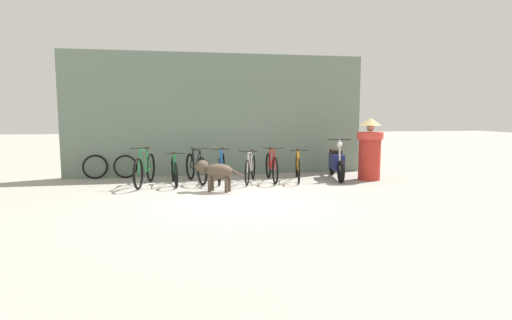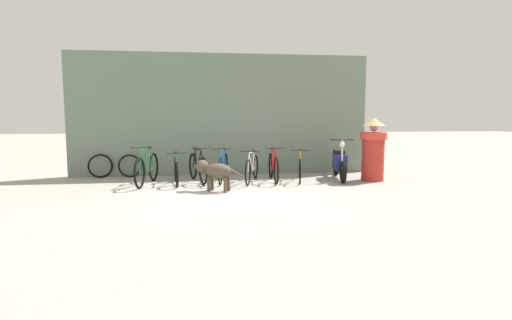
# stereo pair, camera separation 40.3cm
# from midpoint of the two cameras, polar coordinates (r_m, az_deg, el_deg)

# --- Properties ---
(ground_plane) EXTENTS (60.00, 60.00, 0.00)m
(ground_plane) POSITION_cam_midpoint_polar(r_m,az_deg,el_deg) (7.97, -4.57, -5.67)
(ground_plane) COLOR #9E998E
(shop_wall_back) EXTENTS (8.28, 0.20, 3.35)m
(shop_wall_back) POSITION_cam_midpoint_polar(r_m,az_deg,el_deg) (11.23, -6.42, 6.44)
(shop_wall_back) COLOR slate
(shop_wall_back) RESTS_ON ground
(bicycle_0) EXTENTS (0.47, 1.79, 0.93)m
(bicycle_0) POSITION_cam_midpoint_polar(r_m,az_deg,el_deg) (9.89, -16.73, -1.32)
(bicycle_0) COLOR black
(bicycle_0) RESTS_ON ground
(bicycle_1) EXTENTS (0.46, 1.61, 0.79)m
(bicycle_1) POSITION_cam_midpoint_polar(r_m,az_deg,el_deg) (9.89, -12.72, -1.53)
(bicycle_1) COLOR black
(bicycle_1) RESTS_ON ground
(bicycle_2) EXTENTS (0.57, 1.58, 0.88)m
(bicycle_2) POSITION_cam_midpoint_polar(r_m,az_deg,el_deg) (10.07, -9.71, -1.12)
(bicycle_2) COLOR black
(bicycle_2) RESTS_ON ground
(bicycle_3) EXTENTS (0.47, 1.74, 0.87)m
(bicycle_3) POSITION_cam_midpoint_polar(r_m,az_deg,el_deg) (10.07, -6.11, -1.06)
(bicycle_3) COLOR black
(bicycle_3) RESTS_ON ground
(bicycle_4) EXTENTS (0.61, 1.63, 0.82)m
(bicycle_4) POSITION_cam_midpoint_polar(r_m,az_deg,el_deg) (9.96, -1.97, -1.22)
(bicycle_4) COLOR black
(bicycle_4) RESTS_ON ground
(bicycle_5) EXTENTS (0.46, 1.64, 0.87)m
(bicycle_5) POSITION_cam_midpoint_polar(r_m,az_deg,el_deg) (10.13, 1.10, -1.00)
(bicycle_5) COLOR black
(bicycle_5) RESTS_ON ground
(bicycle_6) EXTENTS (0.52, 1.66, 0.82)m
(bicycle_6) POSITION_cam_midpoint_polar(r_m,az_deg,el_deg) (10.27, 4.86, -0.99)
(bicycle_6) COLOR black
(bicycle_6) RESTS_ON ground
(motorcycle) EXTENTS (0.61, 1.89, 1.07)m
(motorcycle) POSITION_cam_midpoint_polar(r_m,az_deg,el_deg) (10.68, 10.37, -0.39)
(motorcycle) COLOR black
(motorcycle) RESTS_ON ground
(stray_dog) EXTENTS (1.07, 0.64, 0.68)m
(stray_dog) POSITION_cam_midpoint_polar(r_m,az_deg,el_deg) (8.78, -7.17, -1.57)
(stray_dog) COLOR #4C3F33
(stray_dog) RESTS_ON ground
(person_in_robes) EXTENTS (0.69, 0.69, 1.60)m
(person_in_robes) POSITION_cam_midpoint_polar(r_m,az_deg,el_deg) (10.61, 14.89, 1.53)
(person_in_robes) COLOR #B72D23
(person_in_robes) RESTS_ON ground
(spare_tire_left) EXTENTS (0.62, 0.07, 0.62)m
(spare_tire_left) POSITION_cam_midpoint_polar(r_m,az_deg,el_deg) (11.18, -19.15, -0.90)
(spare_tire_left) COLOR black
(spare_tire_left) RESTS_ON ground
(spare_tire_right) EXTENTS (0.63, 0.24, 0.64)m
(spare_tire_right) POSITION_cam_midpoint_polar(r_m,az_deg,el_deg) (11.32, -22.94, -0.92)
(spare_tire_right) COLOR black
(spare_tire_right) RESTS_ON ground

